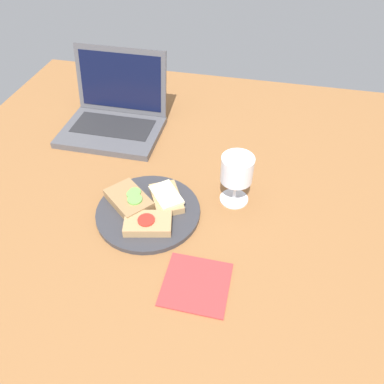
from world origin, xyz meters
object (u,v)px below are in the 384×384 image
plate (148,212)px  sandwich_with_cucumber (129,200)px  laptop (114,117)px  sandwich_with_tomato (148,223)px  wine_glass (237,171)px  sandwich_with_cheese (166,198)px  napkin (196,284)px

plate → sandwich_with_cucumber: sandwich_with_cucumber is taller
laptop → plate: bearing=-57.7°
plate → laptop: 40.01cm
sandwich_with_tomato → wine_glass: (18.40, 14.70, 7.08)cm
sandwich_with_tomato → sandwich_with_cheese: bearing=77.8°
napkin → sandwich_with_cucumber: bearing=138.6°
sandwich_with_cheese → sandwich_with_cucumber: sandwich_with_cucumber is taller
sandwich_with_cucumber → plate: bearing=-12.5°
plate → sandwich_with_cheese: (3.62, 4.00, 1.84)cm
plate → sandwich_with_tomato: (1.64, -5.14, 1.77)cm
sandwich_with_cucumber → wine_glass: size_ratio=1.04×
sandwich_with_cheese → wine_glass: wine_glass is taller
sandwich_with_cucumber → sandwich_with_tomato: bearing=-42.7°
plate → laptop: (-21.27, 33.69, 3.68)cm
sandwich_with_cheese → sandwich_with_cucumber: size_ratio=0.90×
sandwich_with_cheese → napkin: sandwich_with_cheese is taller
plate → napkin: 23.44cm
plate → sandwich_with_tomato: bearing=-72.3°
plate → sandwich_with_cucumber: (-5.18, 1.15, 1.98)cm
plate → sandwich_with_cucumber: 5.67cm
sandwich_with_tomato → sandwich_with_cucumber: (-6.82, 6.29, 0.21)cm
sandwich_with_cheese → wine_glass: bearing=18.7°
wine_glass → napkin: wine_glass is taller
sandwich_with_cucumber → sandwich_with_cheese: bearing=17.9°
wine_glass → napkin: (-4.27, -26.89, -9.29)cm
wine_glass → napkin: bearing=-99.0°
plate → wine_glass: (20.03, 9.55, 8.86)cm
plate → sandwich_with_cucumber: bearing=167.5°
wine_glass → laptop: 48.12cm
sandwich_with_tomato → napkin: 18.79cm
sandwich_with_cucumber → wine_glass: bearing=18.4°
sandwich_with_cheese → laptop: 38.79cm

